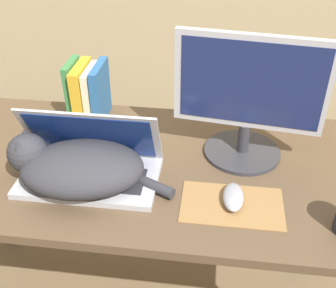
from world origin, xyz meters
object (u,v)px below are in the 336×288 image
(external_monitor, at_px, (248,98))
(book_row, at_px, (88,92))
(cat, at_px, (76,166))
(computer_mouse, at_px, (233,197))
(laptop, at_px, (90,164))

(external_monitor, height_order, book_row, external_monitor)
(cat, bearing_deg, computer_mouse, -2.36)
(cat, distance_m, book_row, 0.38)
(laptop, distance_m, book_row, 0.35)
(laptop, relative_size, book_row, 1.89)
(book_row, bearing_deg, computer_mouse, -37.40)
(external_monitor, xyz_separation_m, computer_mouse, (-0.03, -0.23, -0.18))
(external_monitor, bearing_deg, computer_mouse, -96.77)
(laptop, bearing_deg, external_monitor, 21.57)
(laptop, xyz_separation_m, cat, (-0.03, -0.04, 0.02))
(external_monitor, height_order, computer_mouse, external_monitor)
(cat, distance_m, computer_mouse, 0.44)
(external_monitor, xyz_separation_m, book_row, (-0.54, 0.16, -0.10))
(computer_mouse, relative_size, book_row, 0.54)
(external_monitor, bearing_deg, book_row, 163.84)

